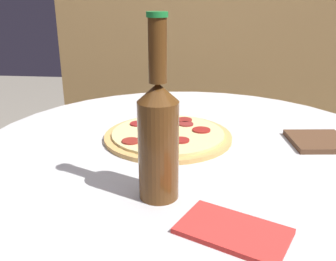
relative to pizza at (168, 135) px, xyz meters
name	(u,v)px	position (x,y,z in m)	size (l,w,h in m)	color
table	(189,202)	(0.05, -0.03, -0.16)	(0.98, 0.98, 0.73)	silver
fence_panel	(200,49)	(0.05, 0.86, 0.09)	(1.28, 0.04, 1.65)	olive
pizza	(168,135)	(0.00, 0.00, 0.00)	(0.30, 0.30, 0.02)	tan
beer_bottle	(158,135)	(0.01, -0.27, 0.10)	(0.07, 0.07, 0.30)	#563314
pizza_paddle	(328,141)	(0.37, 0.00, 0.00)	(0.23, 0.14, 0.02)	brown
napkin	(233,231)	(0.13, -0.37, 0.00)	(0.18, 0.15, 0.01)	red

